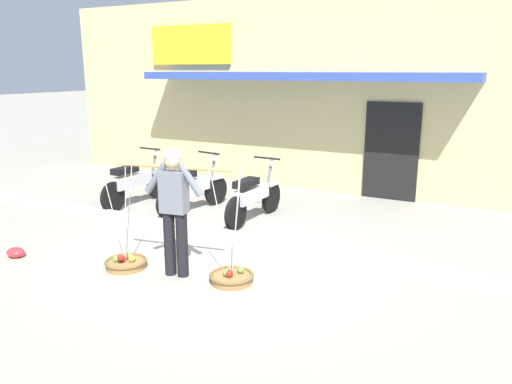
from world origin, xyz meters
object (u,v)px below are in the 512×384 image
at_px(fruit_basket_right_side, 126,262).
at_px(plastic_litter_bag, 16,252).
at_px(motorcycle_third_in_row, 253,197).
at_px(motorcycle_second_in_row, 192,188).
at_px(motorcycle_nearest_shop, 135,183).
at_px(fruit_vendor, 174,204).
at_px(fruit_basket_left_side, 232,276).

height_order(fruit_basket_right_side, plastic_litter_bag, fruit_basket_right_side).
bearing_deg(motorcycle_third_in_row, motorcycle_second_in_row, 179.80).
bearing_deg(fruit_basket_right_side, motorcycle_nearest_shop, 128.55).
height_order(motorcycle_nearest_shop, motorcycle_third_in_row, same).
bearing_deg(fruit_vendor, fruit_basket_right_side, -170.24).
xyz_separation_m(fruit_basket_left_side, fruit_basket_right_side, (-1.52, -0.26, 0.00)).
relative_size(motorcycle_second_in_row, motorcycle_third_in_row, 0.99).
bearing_deg(motorcycle_second_in_row, fruit_basket_left_side, -46.92).
bearing_deg(fruit_basket_right_side, motorcycle_second_in_row, 105.82).
distance_m(fruit_vendor, motorcycle_nearest_shop, 3.77).
xyz_separation_m(motorcycle_second_in_row, motorcycle_third_in_row, (1.31, -0.00, 0.00)).
distance_m(fruit_basket_right_side, motorcycle_third_in_row, 2.78).
relative_size(fruit_basket_right_side, motorcycle_nearest_shop, 0.80).
height_order(fruit_vendor, plastic_litter_bag, fruit_vendor).
xyz_separation_m(fruit_basket_left_side, motorcycle_nearest_shop, (-3.57, 2.32, 0.37)).
distance_m(motorcycle_nearest_shop, motorcycle_third_in_row, 2.61).
bearing_deg(motorcycle_third_in_row, fruit_vendor, -85.27).
bearing_deg(fruit_basket_left_side, motorcycle_third_in_row, 111.71).
bearing_deg(motorcycle_nearest_shop, plastic_litter_bag, -83.04).
distance_m(fruit_basket_right_side, motorcycle_second_in_row, 2.83).
height_order(fruit_basket_left_side, motorcycle_second_in_row, fruit_basket_left_side).
bearing_deg(plastic_litter_bag, motorcycle_third_in_row, 54.48).
bearing_deg(motorcycle_nearest_shop, fruit_vendor, -41.02).
bearing_deg(fruit_basket_left_side, plastic_litter_bag, -167.81).
height_order(motorcycle_nearest_shop, motorcycle_second_in_row, same).
xyz_separation_m(fruit_basket_right_side, plastic_litter_bag, (-1.69, -0.43, -0.01)).
xyz_separation_m(motorcycle_nearest_shop, motorcycle_second_in_row, (1.29, 0.12, 0.00)).
bearing_deg(fruit_basket_left_side, motorcycle_second_in_row, 133.08).
xyz_separation_m(fruit_basket_right_side, motorcycle_nearest_shop, (-2.06, 2.58, 0.37)).
bearing_deg(fruit_basket_left_side, fruit_vendor, -170.28).
bearing_deg(plastic_litter_bag, fruit_basket_left_side, 12.19).
relative_size(fruit_basket_left_side, fruit_basket_right_side, 1.00).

